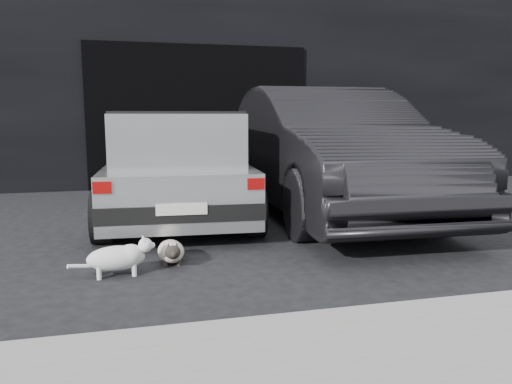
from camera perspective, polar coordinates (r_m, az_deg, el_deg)
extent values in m
plane|color=black|center=(5.44, -11.09, -5.54)|extent=(80.00, 80.00, 0.00)
cube|color=black|center=(11.40, -8.03, 14.55)|extent=(34.00, 4.00, 5.00)
cube|color=black|center=(9.34, -6.52, 8.51)|extent=(4.00, 0.10, 2.60)
cube|color=gray|center=(3.21, 10.52, -14.64)|extent=(18.00, 0.25, 0.12)
cube|color=#ABADB0|center=(6.67, -9.07, 1.20)|extent=(1.88, 3.78, 0.59)
cube|color=#ABADB0|center=(6.43, -9.15, 6.16)|extent=(1.60, 2.55, 0.59)
cube|color=black|center=(6.43, -9.15, 6.16)|extent=(1.61, 2.45, 0.47)
cube|color=black|center=(4.93, -8.51, -2.43)|extent=(1.67, 0.26, 0.17)
cube|color=black|center=(8.45, -9.37, 2.17)|extent=(1.67, 0.26, 0.17)
cube|color=silver|center=(4.84, -8.49, -1.96)|extent=(0.49, 0.05, 0.11)
cube|color=#8C0707|center=(4.84, -17.19, 0.47)|extent=(0.17, 0.04, 0.11)
cube|color=#8C0707|center=(4.89, 0.00, 0.93)|extent=(0.17, 0.04, 0.11)
cube|color=black|center=(6.43, -9.22, 8.90)|extent=(1.59, 2.30, 0.03)
cylinder|color=black|center=(5.43, -17.17, -2.71)|extent=(0.24, 0.58, 0.57)
cylinder|color=slate|center=(5.45, -18.35, -2.74)|extent=(0.04, 0.31, 0.31)
cylinder|color=black|center=(5.48, -0.23, -2.23)|extent=(0.24, 0.58, 0.57)
cylinder|color=slate|center=(5.50, 0.94, -2.19)|extent=(0.04, 0.31, 0.31)
cylinder|color=black|center=(7.99, -15.05, 0.93)|extent=(0.24, 0.58, 0.57)
cylinder|color=slate|center=(8.00, -15.86, 0.91)|extent=(0.04, 0.31, 0.31)
cylinder|color=black|center=(8.02, -3.53, 1.24)|extent=(0.24, 0.58, 0.57)
cylinder|color=slate|center=(8.03, -2.73, 1.26)|extent=(0.04, 0.31, 0.31)
imported|color=black|center=(6.89, 7.99, 4.75)|extent=(2.02, 5.27, 1.72)
ellipsoid|color=beige|center=(4.64, -9.70, -6.67)|extent=(0.24, 0.48, 0.18)
ellipsoid|color=beige|center=(4.52, -9.59, -6.80)|extent=(0.21, 0.21, 0.17)
ellipsoid|color=black|center=(4.39, -9.48, -6.82)|extent=(0.13, 0.12, 0.12)
sphere|color=black|center=(4.34, -9.42, -7.09)|extent=(0.05, 0.05, 0.05)
cone|color=black|center=(4.39, -9.06, -6.04)|extent=(0.04, 0.06, 0.06)
cone|color=black|center=(4.39, -9.96, -6.08)|extent=(0.04, 0.06, 0.06)
cylinder|color=black|center=(4.53, -8.79, -7.99)|extent=(0.04, 0.04, 0.06)
cylinder|color=black|center=(4.52, -10.30, -8.06)|extent=(0.04, 0.04, 0.06)
cylinder|color=black|center=(4.80, -9.09, -7.04)|extent=(0.04, 0.04, 0.06)
cylinder|color=black|center=(4.79, -10.52, -7.10)|extent=(0.04, 0.04, 0.06)
cylinder|color=black|center=(4.90, -9.92, -6.23)|extent=(0.12, 0.26, 0.08)
ellipsoid|color=silver|center=(4.34, -15.70, -7.29)|extent=(0.49, 0.27, 0.21)
ellipsoid|color=silver|center=(4.34, -14.14, -6.93)|extent=(0.22, 0.22, 0.17)
ellipsoid|color=white|center=(4.33, -12.52, -5.95)|extent=(0.13, 0.14, 0.12)
sphere|color=white|center=(4.34, -11.81, -5.99)|extent=(0.05, 0.05, 0.05)
cone|color=white|center=(4.35, -12.78, -5.13)|extent=(0.06, 0.05, 0.06)
cone|color=white|center=(4.28, -12.69, -5.34)|extent=(0.06, 0.05, 0.06)
cylinder|color=white|center=(4.43, -13.85, -8.13)|extent=(0.04, 0.04, 0.12)
cylinder|color=white|center=(4.32, -13.73, -8.57)|extent=(0.04, 0.04, 0.12)
cylinder|color=white|center=(4.42, -17.52, -8.32)|extent=(0.04, 0.04, 0.12)
cylinder|color=white|center=(4.31, -17.50, -8.77)|extent=(0.04, 0.04, 0.12)
cylinder|color=white|center=(4.35, -19.12, -8.02)|extent=(0.25, 0.14, 0.08)
ellipsoid|color=gray|center=(4.31, -16.85, -7.15)|extent=(0.18, 0.14, 0.09)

